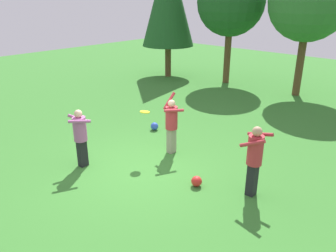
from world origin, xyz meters
The scene contains 10 objects.
ground_plane centered at (0.00, 0.00, 0.00)m, with size 40.00×40.00×0.00m, color #387A2D.
person_thrower centered at (-0.02, 1.22, 0.94)m, with size 0.64×0.64×1.75m.
person_catcher centered at (-1.22, -0.96, 0.92)m, with size 0.68×0.70×1.57m.
person_bystander centered at (2.77, 0.82, 0.99)m, with size 0.61×0.53×1.66m.
frisbee centered at (-0.39, 0.55, 1.32)m, with size 0.28×0.28×0.06m.
ball_red centered at (1.64, 0.26, 0.13)m, with size 0.26×0.26×0.26m, color red.
ball_yellow centered at (1.88, 2.69, 0.13)m, with size 0.26×0.26×0.26m, color yellow.
ball_blue centered at (-1.58, 2.11, 0.13)m, with size 0.26×0.26×0.26m, color blue.
tree_center centered at (0.21, 9.45, 3.98)m, with size 3.31×3.31×5.65m.
tree_left centered at (-3.43, 9.27, 3.92)m, with size 3.26×3.26×5.57m.
Camera 1 is at (5.72, -5.23, 4.24)m, focal length 35.39 mm.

